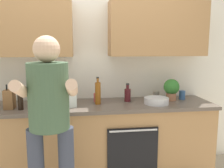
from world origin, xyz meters
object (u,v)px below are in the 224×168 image
(bottle_wine, at_px, (128,94))
(bottle_oil, at_px, (58,94))
(cup_tea, at_px, (182,95))
(cup_stoneware, at_px, (156,95))
(knife_block, at_px, (9,99))
(potted_herb, at_px, (171,88))
(cup_ceramic, at_px, (97,97))
(bottle_syrup, at_px, (98,93))
(bottle_vinegar, at_px, (37,99))
(person_standing, at_px, (49,116))
(mixing_bowl, at_px, (156,101))
(grocery_bag_produce, at_px, (66,99))
(bottle_soy, at_px, (20,100))

(bottle_wine, height_order, bottle_oil, bottle_wine)
(bottle_wine, bearing_deg, cup_tea, 1.89)
(bottle_wine, distance_m, cup_tea, 0.71)
(cup_stoneware, bearing_deg, knife_block, -172.38)
(knife_block, relative_size, potted_herb, 1.00)
(cup_tea, bearing_deg, cup_ceramic, 179.38)
(bottle_wine, height_order, bottle_syrup, bottle_syrup)
(cup_ceramic, bearing_deg, bottle_vinegar, -160.08)
(person_standing, xyz_separation_m, bottle_wine, (0.84, 0.79, 0.01))
(bottle_vinegar, bearing_deg, mixing_bowl, 1.81)
(bottle_vinegar, relative_size, bottle_syrup, 0.80)
(bottle_vinegar, relative_size, mixing_bowl, 0.88)
(cup_stoneware, distance_m, potted_herb, 0.21)
(bottle_syrup, distance_m, cup_stoneware, 0.78)
(cup_ceramic, bearing_deg, person_standing, -119.79)
(bottle_oil, height_order, mixing_bowl, bottle_oil)
(person_standing, bearing_deg, grocery_bag_produce, 80.98)
(grocery_bag_produce, bearing_deg, potted_herb, 4.81)
(mixing_bowl, distance_m, knife_block, 1.64)
(bottle_vinegar, height_order, bottle_syrup, bottle_syrup)
(person_standing, relative_size, bottle_syrup, 5.22)
(bottle_vinegar, relative_size, bottle_oil, 1.17)
(bottle_soy, distance_m, cup_stoneware, 1.62)
(bottle_syrup, bearing_deg, grocery_bag_produce, -174.16)
(bottle_oil, xyz_separation_m, cup_stoneware, (1.23, -0.04, -0.04))
(bottle_vinegar, xyz_separation_m, mixing_bowl, (1.35, 0.04, -0.07))
(cup_stoneware, bearing_deg, potted_herb, -29.94)
(bottle_syrup, xyz_separation_m, cup_ceramic, (0.00, 0.12, -0.08))
(bottle_syrup, height_order, potted_herb, bottle_syrup)
(cup_tea, bearing_deg, bottle_soy, -172.71)
(bottle_soy, height_order, mixing_bowl, bottle_soy)
(bottle_soy, distance_m, cup_ceramic, 0.87)
(person_standing, height_order, grocery_bag_produce, person_standing)
(bottle_oil, bearing_deg, cup_ceramic, -9.35)
(bottle_soy, distance_m, bottle_syrup, 0.84)
(cup_stoneware, bearing_deg, cup_ceramic, -176.78)
(cup_stoneware, xyz_separation_m, cup_tea, (0.32, -0.05, 0.01))
(person_standing, relative_size, bottle_soy, 5.83)
(grocery_bag_produce, bearing_deg, knife_block, -177.27)
(bottle_soy, bearing_deg, knife_block, 151.79)
(potted_herb, distance_m, grocery_bag_produce, 1.29)
(grocery_bag_produce, bearing_deg, mixing_bowl, -2.26)
(bottle_syrup, xyz_separation_m, grocery_bag_produce, (-0.36, -0.04, -0.05))
(potted_herb, relative_size, grocery_bag_produce, 1.24)
(bottle_soy, height_order, knife_block, bottle_soy)
(bottle_wine, distance_m, bottle_soy, 1.22)
(mixing_bowl, relative_size, knife_block, 1.08)
(mixing_bowl, bearing_deg, bottle_syrup, 173.42)
(cup_ceramic, distance_m, potted_herb, 0.92)
(bottle_syrup, xyz_separation_m, cup_stoneware, (0.76, 0.16, -0.09))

